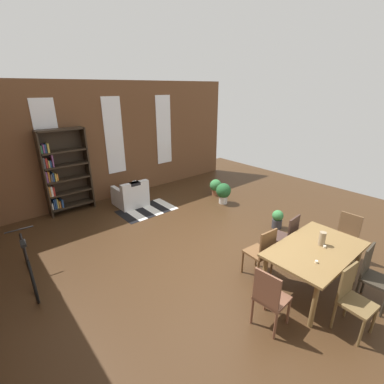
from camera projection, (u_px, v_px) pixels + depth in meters
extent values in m
plane|color=#3E2816|center=(226.00, 261.00, 5.32)|extent=(11.69, 11.69, 0.00)
cube|color=brown|center=(114.00, 142.00, 7.95)|extent=(8.42, 0.12, 3.33)
cube|color=white|center=(49.00, 144.00, 6.80)|extent=(0.55, 0.02, 2.16)
cube|color=white|center=(114.00, 136.00, 7.85)|extent=(0.55, 0.02, 2.16)
cube|color=white|center=(164.00, 130.00, 8.89)|extent=(0.55, 0.02, 2.16)
cube|color=brown|center=(316.00, 249.00, 4.33)|extent=(1.68, 1.01, 0.04)
cylinder|color=brown|center=(314.00, 306.00, 3.74)|extent=(0.07, 0.07, 0.73)
cylinder|color=brown|center=(357.00, 263.00, 4.63)|extent=(0.07, 0.07, 0.73)
cylinder|color=brown|center=(264.00, 276.00, 4.31)|extent=(0.07, 0.07, 0.73)
cylinder|color=brown|center=(311.00, 244.00, 5.21)|extent=(0.07, 0.07, 0.73)
cylinder|color=#998466|center=(322.00, 239.00, 4.38)|extent=(0.10, 0.10, 0.23)
cylinder|color=silver|center=(316.00, 262.00, 3.96)|extent=(0.04, 0.04, 0.04)
cylinder|color=silver|center=(325.00, 247.00, 4.33)|extent=(0.04, 0.04, 0.04)
cube|color=brown|center=(343.00, 241.00, 5.13)|extent=(0.41, 0.41, 0.04)
cube|color=brown|center=(350.00, 226.00, 5.16)|extent=(0.04, 0.38, 0.50)
cylinder|color=brown|center=(327.00, 251.00, 5.23)|extent=(0.04, 0.04, 0.43)
cylinder|color=brown|center=(347.00, 260.00, 4.98)|extent=(0.04, 0.04, 0.43)
cylinder|color=brown|center=(335.00, 245.00, 5.45)|extent=(0.04, 0.04, 0.43)
cylinder|color=brown|center=(354.00, 252.00, 5.20)|extent=(0.04, 0.04, 0.43)
cube|color=#3E2B24|center=(282.00, 238.00, 5.24)|extent=(0.43, 0.43, 0.04)
cube|color=#3E2B24|center=(293.00, 230.00, 5.03)|extent=(0.38, 0.06, 0.50)
cylinder|color=#3E2B24|center=(277.00, 241.00, 5.56)|extent=(0.04, 0.04, 0.43)
cylinder|color=#3E2B24|center=(268.00, 248.00, 5.33)|extent=(0.04, 0.04, 0.43)
cylinder|color=#3E2B24|center=(294.00, 248.00, 5.33)|extent=(0.04, 0.04, 0.43)
cylinder|color=#3E2B24|center=(285.00, 256.00, 5.09)|extent=(0.04, 0.04, 0.43)
cube|color=brown|center=(272.00, 298.00, 3.75)|extent=(0.43, 0.43, 0.04)
cube|color=brown|center=(267.00, 290.00, 3.54)|extent=(0.06, 0.38, 0.50)
cylinder|color=brown|center=(288.00, 311.00, 3.83)|extent=(0.04, 0.04, 0.43)
cylinder|color=brown|center=(266.00, 298.00, 4.07)|extent=(0.04, 0.04, 0.43)
cylinder|color=brown|center=(275.00, 326.00, 3.60)|extent=(0.04, 0.04, 0.43)
cylinder|color=brown|center=(252.00, 311.00, 3.84)|extent=(0.04, 0.04, 0.43)
cube|color=brown|center=(357.00, 304.00, 3.64)|extent=(0.43, 0.43, 0.04)
cube|color=brown|center=(347.00, 282.00, 3.69)|extent=(0.38, 0.06, 0.50)
cylinder|color=brown|center=(361.00, 334.00, 3.49)|extent=(0.04, 0.04, 0.43)
cylinder|color=brown|center=(374.00, 320.00, 3.69)|extent=(0.04, 0.04, 0.43)
cylinder|color=brown|center=(334.00, 316.00, 3.76)|extent=(0.04, 0.04, 0.43)
cylinder|color=brown|center=(347.00, 304.00, 3.96)|extent=(0.04, 0.04, 0.43)
cube|color=brown|center=(258.00, 252.00, 4.78)|extent=(0.43, 0.43, 0.04)
cube|color=brown|center=(268.00, 245.00, 4.55)|extent=(0.38, 0.06, 0.50)
cylinder|color=brown|center=(256.00, 256.00, 5.10)|extent=(0.04, 0.04, 0.43)
cylinder|color=brown|center=(242.00, 262.00, 4.91)|extent=(0.04, 0.04, 0.43)
cylinder|color=brown|center=(272.00, 265.00, 4.83)|extent=(0.04, 0.04, 0.43)
cylinder|color=brown|center=(258.00, 273.00, 4.63)|extent=(0.04, 0.04, 0.43)
cube|color=#322B21|center=(377.00, 280.00, 4.10)|extent=(0.42, 0.42, 0.04)
cube|color=#322B21|center=(367.00, 261.00, 4.13)|extent=(0.38, 0.05, 0.50)
cylinder|color=#322B21|center=(384.00, 305.00, 3.95)|extent=(0.04, 0.04, 0.43)
cylinder|color=#322B21|center=(357.00, 292.00, 4.19)|extent=(0.04, 0.04, 0.43)
cylinder|color=#322B21|center=(364.00, 282.00, 4.42)|extent=(0.04, 0.04, 0.43)
cube|color=#2D2319|center=(44.00, 176.00, 6.74)|extent=(0.04, 0.33, 2.20)
cube|color=#2D2319|center=(88.00, 168.00, 7.40)|extent=(0.04, 0.33, 2.20)
cube|color=#2D2319|center=(65.00, 171.00, 7.18)|extent=(1.14, 0.01, 2.20)
cube|color=#2D2319|center=(72.00, 204.00, 7.40)|extent=(1.10, 0.33, 0.04)
cube|color=white|center=(52.00, 206.00, 7.05)|extent=(0.04, 0.22, 0.17)
cube|color=#284C8C|center=(53.00, 204.00, 7.07)|extent=(0.03, 0.24, 0.26)
cube|color=#284C8C|center=(55.00, 203.00, 7.09)|extent=(0.03, 0.24, 0.28)
cube|color=gold|center=(57.00, 203.00, 7.12)|extent=(0.03, 0.19, 0.25)
cube|color=orange|center=(59.00, 204.00, 7.16)|extent=(0.04, 0.20, 0.18)
cube|color=#284C8C|center=(61.00, 203.00, 7.19)|extent=(0.04, 0.26, 0.21)
cube|color=#2D2319|center=(70.00, 192.00, 7.26)|extent=(1.10, 0.33, 0.04)
cube|color=orange|center=(48.00, 191.00, 6.90)|extent=(0.04, 0.26, 0.27)
cube|color=white|center=(51.00, 191.00, 6.93)|extent=(0.05, 0.28, 0.25)
cube|color=#B22D28|center=(53.00, 190.00, 6.97)|extent=(0.04, 0.26, 0.23)
cube|color=#2D2319|center=(68.00, 179.00, 7.13)|extent=(1.10, 0.33, 0.04)
cube|color=#8C4C8C|center=(46.00, 177.00, 6.77)|extent=(0.05, 0.21, 0.29)
cube|color=orange|center=(48.00, 176.00, 6.81)|extent=(0.04, 0.18, 0.27)
cube|color=#4C4C51|center=(51.00, 177.00, 6.85)|extent=(0.04, 0.22, 0.19)
cube|color=#284C8C|center=(53.00, 176.00, 6.87)|extent=(0.03, 0.21, 0.23)
cube|color=gold|center=(55.00, 177.00, 6.90)|extent=(0.03, 0.25, 0.20)
cube|color=orange|center=(57.00, 177.00, 6.94)|extent=(0.04, 0.17, 0.17)
cube|color=#2D2319|center=(66.00, 165.00, 7.00)|extent=(1.10, 0.33, 0.04)
cube|color=#4C4C51|center=(43.00, 163.00, 6.64)|extent=(0.05, 0.24, 0.26)
cube|color=#B22D28|center=(46.00, 163.00, 6.68)|extent=(0.04, 0.23, 0.24)
cube|color=gold|center=(48.00, 164.00, 6.72)|extent=(0.03, 0.24, 0.18)
cube|color=#284C8C|center=(50.00, 163.00, 6.75)|extent=(0.04, 0.17, 0.17)
cube|color=#8C4C8C|center=(52.00, 160.00, 6.75)|extent=(0.03, 0.24, 0.31)
cube|color=#2D2319|center=(63.00, 151.00, 6.87)|extent=(1.10, 0.33, 0.04)
cube|color=#33724C|center=(40.00, 149.00, 6.52)|extent=(0.05, 0.20, 0.19)
cube|color=#8C4C8C|center=(43.00, 148.00, 6.56)|extent=(0.04, 0.18, 0.21)
cube|color=#284C8C|center=(45.00, 148.00, 6.58)|extent=(0.04, 0.19, 0.20)
cube|color=gold|center=(47.00, 148.00, 6.61)|extent=(0.04, 0.26, 0.22)
cube|color=#2D2319|center=(59.00, 130.00, 6.68)|extent=(1.10, 0.33, 0.04)
cube|color=silver|center=(130.00, 198.00, 7.78)|extent=(0.80, 0.80, 0.40)
cube|color=silver|center=(135.00, 189.00, 7.42)|extent=(0.80, 0.16, 0.35)
cube|color=silver|center=(140.00, 186.00, 7.89)|extent=(0.12, 0.72, 0.15)
cube|color=silver|center=(118.00, 192.00, 7.48)|extent=(0.12, 0.72, 0.15)
cube|color=black|center=(134.00, 184.00, 7.37)|extent=(0.28, 0.17, 0.08)
torus|color=black|center=(33.00, 282.00, 4.25)|extent=(0.09, 0.70, 0.70)
torus|color=black|center=(25.00, 251.00, 5.03)|extent=(0.09, 0.70, 0.70)
cylinder|color=black|center=(27.00, 260.00, 4.60)|extent=(0.06, 0.32, 0.90)
cylinder|color=black|center=(26.00, 256.00, 4.40)|extent=(0.04, 0.04, 0.45)
cube|color=black|center=(23.00, 244.00, 4.31)|extent=(0.09, 0.21, 0.05)
cylinder|color=black|center=(19.00, 230.00, 4.77)|extent=(0.44, 0.06, 0.02)
cylinder|color=#333338|center=(277.00, 224.00, 6.52)|extent=(0.23, 0.23, 0.22)
sphere|color=#387F42|center=(278.00, 216.00, 6.44)|extent=(0.26, 0.26, 0.26)
cylinder|color=#9E6042|center=(216.00, 192.00, 8.54)|extent=(0.22, 0.22, 0.16)
sphere|color=#387F42|center=(216.00, 185.00, 8.45)|extent=(0.37, 0.37, 0.37)
cylinder|color=silver|center=(223.00, 200.00, 7.91)|extent=(0.24, 0.24, 0.21)
sphere|color=#235B2D|center=(223.00, 191.00, 7.81)|extent=(0.43, 0.43, 0.43)
cube|color=black|center=(126.00, 216.00, 7.12)|extent=(0.25, 0.95, 0.01)
cube|color=white|center=(135.00, 214.00, 7.27)|extent=(0.25, 0.95, 0.01)
cube|color=black|center=(143.00, 211.00, 7.42)|extent=(0.25, 0.95, 0.01)
cube|color=white|center=(151.00, 209.00, 7.56)|extent=(0.25, 0.95, 0.01)
cube|color=black|center=(158.00, 206.00, 7.71)|extent=(0.25, 0.95, 0.01)
cube|color=white|center=(165.00, 204.00, 7.86)|extent=(0.25, 0.95, 0.01)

